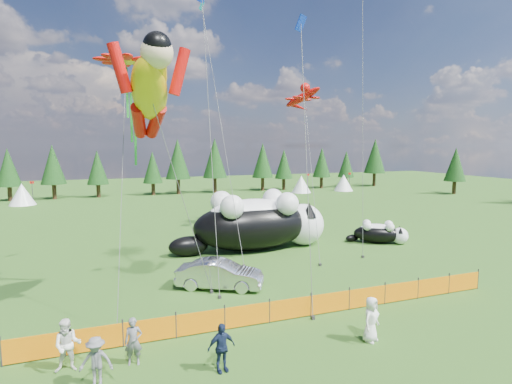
# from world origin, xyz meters

# --- Properties ---
(ground) EXTENTS (160.00, 160.00, 0.00)m
(ground) POSITION_xyz_m (0.00, 0.00, 0.00)
(ground) COLOR #0E380A
(ground) RESTS_ON ground
(safety_fence) EXTENTS (22.06, 0.06, 1.10)m
(safety_fence) POSITION_xyz_m (0.00, -3.00, 0.50)
(safety_fence) COLOR #262626
(safety_fence) RESTS_ON ground
(tree_line) EXTENTS (90.00, 4.00, 8.00)m
(tree_line) POSITION_xyz_m (0.00, 45.00, 4.00)
(tree_line) COLOR black
(tree_line) RESTS_ON ground
(festival_tents) EXTENTS (50.00, 3.20, 2.80)m
(festival_tents) POSITION_xyz_m (11.00, 40.00, 1.40)
(festival_tents) COLOR white
(festival_tents) RESTS_ON ground
(cat_large) EXTENTS (11.91, 4.33, 4.30)m
(cat_large) POSITION_xyz_m (2.97, 8.84, 2.04)
(cat_large) COLOR black
(cat_large) RESTS_ON ground
(cat_small) EXTENTS (4.28, 3.39, 1.74)m
(cat_small) POSITION_xyz_m (12.53, 7.26, 0.83)
(cat_small) COLOR black
(cat_small) RESTS_ON ground
(car) EXTENTS (4.83, 3.56, 1.52)m
(car) POSITION_xyz_m (-1.90, 1.88, 0.76)
(car) COLOR silver
(car) RESTS_ON ground
(spectator_a) EXTENTS (0.67, 0.49, 1.67)m
(spectator_a) POSITION_xyz_m (-6.68, -4.40, 0.84)
(spectator_a) COLOR slate
(spectator_a) RESTS_ON ground
(spectator_b) EXTENTS (0.93, 0.60, 1.83)m
(spectator_b) POSITION_xyz_m (-8.80, -4.07, 0.91)
(spectator_b) COLOR white
(spectator_b) RESTS_ON ground
(spectator_c) EXTENTS (1.05, 0.65, 1.68)m
(spectator_c) POSITION_xyz_m (-3.92, -5.87, 0.84)
(spectator_c) COLOR #16213E
(spectator_c) RESTS_ON ground
(spectator_d) EXTENTS (1.14, 0.77, 1.62)m
(spectator_d) POSITION_xyz_m (-7.87, -5.31, 0.81)
(spectator_d) COLOR slate
(spectator_d) RESTS_ON ground
(spectator_e) EXTENTS (1.03, 0.90, 1.78)m
(spectator_e) POSITION_xyz_m (2.11, -5.85, 0.89)
(spectator_e) COLOR white
(spectator_e) RESTS_ON ground
(superhero_kite) EXTENTS (5.66, 5.64, 12.50)m
(superhero_kite) POSITION_xyz_m (-5.47, -0.09, 9.97)
(superhero_kite) COLOR #DBB40B
(superhero_kite) RESTS_ON ground
(gecko_kite) EXTENTS (6.83, 14.48, 16.87)m
(gecko_kite) POSITION_xyz_m (9.38, 14.80, 11.97)
(gecko_kite) COLOR red
(gecko_kite) RESTS_ON ground
(flower_kite) EXTENTS (3.08, 6.02, 12.44)m
(flower_kite) POSITION_xyz_m (-6.27, 2.76, 11.58)
(flower_kite) COLOR red
(flower_kite) RESTS_ON ground
(diamond_kite_a) EXTENTS (0.92, 4.98, 16.99)m
(diamond_kite_a) POSITION_xyz_m (-1.97, 4.72, 15.29)
(diamond_kite_a) COLOR #0C2DBE
(diamond_kite_a) RESTS_ON ground
(diamond_kite_c) EXTENTS (1.77, 4.38, 14.70)m
(diamond_kite_c) POSITION_xyz_m (2.06, 0.44, 13.21)
(diamond_kite_c) COLOR #0C2DBE
(diamond_kite_c) RESTS_ON ground
(diamond_kite_d) EXTENTS (0.87, 9.25, 20.30)m
(diamond_kite_d) POSITION_xyz_m (0.03, 13.08, 17.15)
(diamond_kite_d) COLOR #0C8B9B
(diamond_kite_d) RESTS_ON ground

